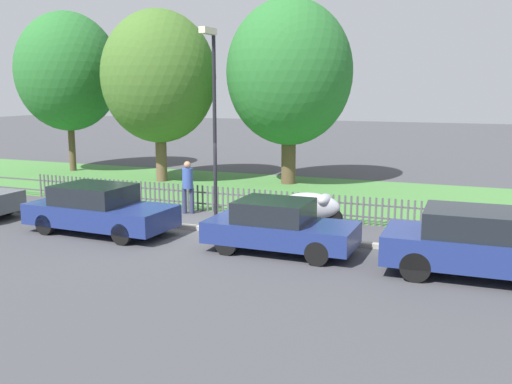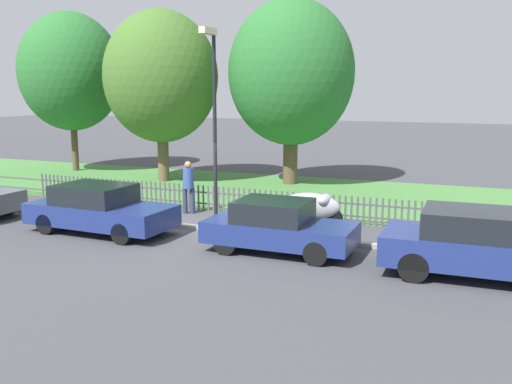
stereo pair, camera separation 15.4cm
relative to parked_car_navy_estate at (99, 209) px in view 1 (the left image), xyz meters
name	(u,v)px [view 1 (the left image)]	position (x,y,z in m)	size (l,w,h in m)	color
ground_plane	(178,229)	(1.83, 1.26, -0.70)	(120.00, 120.00, 0.00)	#424247
kerb_stone	(179,226)	(1.83, 1.36, -0.64)	(43.77, 0.20, 0.12)	#9E998E
grass_strip	(262,191)	(1.83, 8.09, -0.69)	(43.77, 8.58, 0.01)	#477F3D
park_fence	(215,199)	(1.83, 3.81, -0.26)	(43.77, 0.05, 0.87)	#4C4C51
parked_car_navy_estate	(99,209)	(0.00, 0.00, 0.00)	(4.34, 1.94, 1.39)	navy
parked_car_red_compact	(279,226)	(5.43, 0.09, -0.03)	(3.77, 1.69, 1.32)	navy
parked_car_white_van	(477,243)	(10.10, -0.12, 0.06)	(4.11, 1.94, 1.50)	navy
covered_motorcycle	(312,206)	(5.42, 3.08, -0.07)	(1.97, 0.73, 1.01)	black
tree_nearest_kerb	(68,72)	(-9.20, 10.01, 4.22)	(5.03, 5.03, 7.82)	brown
tree_behind_motorcycle	(159,77)	(-3.28, 8.81, 3.90)	(4.99, 4.99, 7.48)	brown
tree_mid_park	(289,73)	(2.22, 10.27, 4.06)	(5.35, 5.35, 7.85)	brown
pedestrian_near_fence	(188,184)	(1.10, 3.25, 0.29)	(0.46, 0.46, 1.75)	#2D3351
street_lamp	(213,105)	(2.69, 1.98, 2.93)	(0.20, 0.79, 5.77)	black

